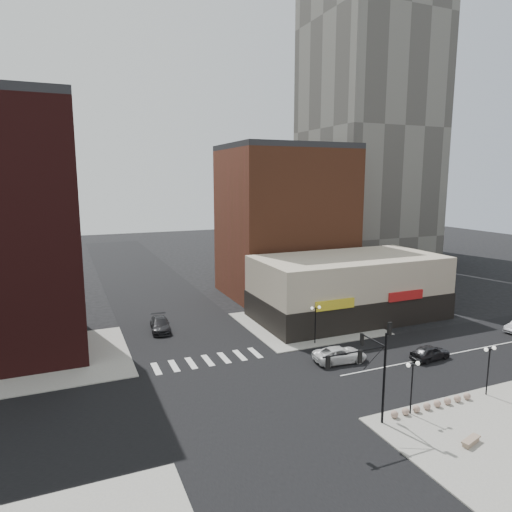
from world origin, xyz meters
TOP-DOWN VIEW (x-y plane):
  - ground at (0.00, 0.00)m, footprint 240.00×240.00m
  - road_ew at (0.00, 0.00)m, footprint 200.00×14.00m
  - road_ns at (0.00, 0.00)m, footprint 14.00×200.00m
  - sidewalk_nw at (-14.50, 14.50)m, footprint 15.00×15.00m
  - sidewalk_ne at (14.50, 14.50)m, footprint 15.00×15.00m
  - building_ne_midrise at (19.00, 29.50)m, footprint 18.00×15.00m
  - tower_near at (40.00, 38.00)m, footprint 20.00×20.00m
  - tower_far at (60.00, 56.00)m, footprint 18.00×18.00m
  - building_ne_row at (21.00, 15.00)m, footprint 24.20×12.20m
  - traffic_signal at (7.24, -7.83)m, footprint 5.59×3.09m
  - street_lamp_se_a at (11.00, -8.00)m, footprint 1.22×0.32m
  - street_lamp_se_b at (19.00, -8.00)m, footprint 1.22×0.32m
  - street_lamp_ne at (12.00, 8.00)m, footprint 1.22×0.32m
  - bollard_row at (13.18, -8.00)m, footprint 7.91×0.56m
  - white_suv at (11.80, 2.83)m, footprint 5.57×2.96m
  - dark_sedan_east at (20.37, -0.21)m, footprint 4.44×2.08m
  - dark_sedan_north at (-2.62, 19.01)m, footprint 2.71×5.52m
  - stone_bench at (11.96, -12.78)m, footprint 1.82×1.00m

SIDE VIEW (x-z plane):
  - ground at x=0.00m, z-range 0.00..0.00m
  - road_ew at x=0.00m, z-range 0.00..0.02m
  - road_ns at x=0.00m, z-range 0.00..0.02m
  - sidewalk_nw at x=-14.50m, z-range 0.00..0.12m
  - sidewalk_ne at x=14.50m, z-range 0.00..0.12m
  - stone_bench at x=11.96m, z-range 0.13..0.54m
  - bollard_row at x=13.18m, z-range 0.12..0.68m
  - dark_sedan_east at x=20.37m, z-range 0.00..1.47m
  - white_suv at x=11.80m, z-range 0.00..1.49m
  - dark_sedan_north at x=-2.62m, z-range 0.00..1.54m
  - street_lamp_se_a at x=11.00m, z-range 1.21..5.37m
  - street_lamp_se_b at x=19.00m, z-range 1.21..5.37m
  - street_lamp_ne at x=12.00m, z-range 1.21..5.37m
  - building_ne_row at x=21.00m, z-range -0.70..7.30m
  - traffic_signal at x=7.24m, z-range 1.07..8.85m
  - building_ne_midrise at x=19.00m, z-range 0.00..22.00m
  - tower_far at x=60.00m, z-range 0.00..82.00m
  - tower_near at x=40.00m, z-range 0.00..90.00m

